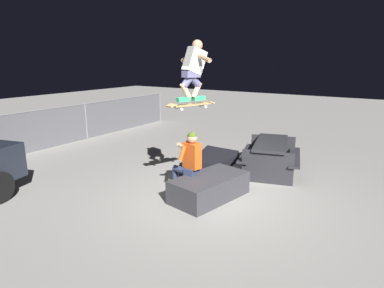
% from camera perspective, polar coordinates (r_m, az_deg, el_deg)
% --- Properties ---
extents(ground_plane, '(40.00, 40.00, 0.00)m').
position_cam_1_polar(ground_plane, '(6.62, 2.99, -9.01)').
color(ground_plane, gray).
extents(ledge_box_main, '(1.68, 1.09, 0.45)m').
position_cam_1_polar(ledge_box_main, '(6.47, 2.99, -7.43)').
color(ledge_box_main, '#38383D').
rests_on(ledge_box_main, ground).
extents(person_sitting_on_ledge, '(0.60, 0.78, 1.28)m').
position_cam_1_polar(person_sitting_on_ledge, '(6.52, -0.65, -2.76)').
color(person_sitting_on_ledge, '#2D3856').
rests_on(person_sitting_on_ledge, ground).
extents(skateboard, '(1.02, 0.56, 0.13)m').
position_cam_1_polar(skateboard, '(6.35, -0.15, 6.76)').
color(skateboard, '#AD8451').
extents(skater_airborne, '(0.63, 0.85, 1.12)m').
position_cam_1_polar(skater_airborne, '(6.32, 0.27, 12.98)').
color(skater_airborne, '#2D9E66').
extents(kicker_ramp, '(1.25, 1.08, 0.40)m').
position_cam_1_polar(kicker_ramp, '(8.56, 3.30, -3.04)').
color(kicker_ramp, black).
rests_on(kicker_ramp, ground).
extents(picnic_table_back, '(2.00, 1.74, 0.75)m').
position_cam_1_polar(picnic_table_back, '(8.04, 13.36, -1.35)').
color(picnic_table_back, '#28282D').
rests_on(picnic_table_back, ground).
extents(fence_back, '(12.05, 0.05, 1.20)m').
position_cam_1_polar(fence_back, '(10.57, -26.08, 2.13)').
color(fence_back, slate).
rests_on(fence_back, ground).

